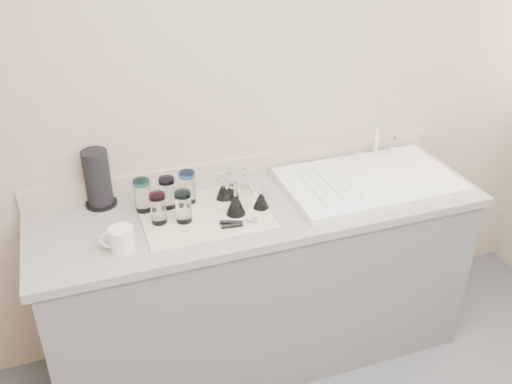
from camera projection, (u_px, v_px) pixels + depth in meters
name	position (u px, v px, depth m)	size (l,w,h in m)	color
room_envelope	(444.00, 219.00, 1.27)	(3.54, 3.50, 2.52)	#4D4D52
counter_unit	(261.00, 282.00, 2.81)	(2.06, 0.62, 0.90)	slate
sink_unit	(369.00, 181.00, 2.73)	(0.82, 0.50, 0.22)	white
dish_towel	(205.00, 214.00, 2.50)	(0.55, 0.42, 0.01)	beige
tumbler_teal	(143.00, 195.00, 2.49)	(0.08, 0.08, 0.15)	white
tumbler_cyan	(167.00, 193.00, 2.51)	(0.07, 0.07, 0.14)	white
tumbler_purple	(188.00, 187.00, 2.55)	(0.07, 0.07, 0.15)	white
tumbler_magenta	(158.00, 208.00, 2.40)	(0.07, 0.07, 0.14)	white
tumbler_blue	(183.00, 206.00, 2.41)	(0.07, 0.07, 0.14)	white
goblet_back_left	(231.00, 189.00, 2.59)	(0.07, 0.07, 0.13)	white
goblet_back_right	(245.00, 185.00, 2.63)	(0.07, 0.07, 0.13)	white
goblet_front_left	(236.00, 203.00, 2.47)	(0.09, 0.09, 0.16)	white
goblet_front_right	(261.00, 199.00, 2.52)	(0.07, 0.07, 0.13)	white
goblet_extra	(223.00, 190.00, 2.59)	(0.07, 0.07, 0.12)	white
can_opener	(239.00, 224.00, 2.41)	(0.15, 0.08, 0.02)	silver
white_mug	(121.00, 239.00, 2.25)	(0.15, 0.12, 0.10)	silver
paper_towel_roll	(98.00, 179.00, 2.52)	(0.14, 0.14, 0.27)	black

